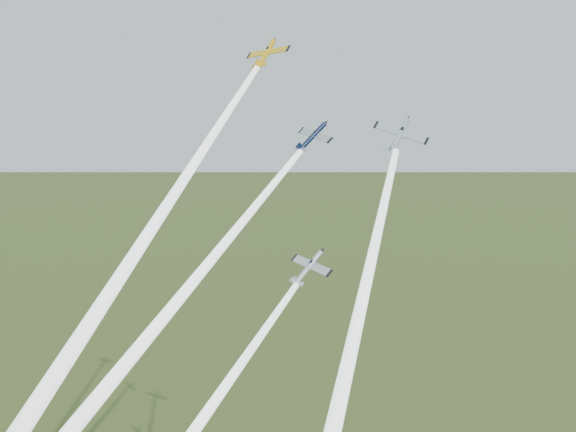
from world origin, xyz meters
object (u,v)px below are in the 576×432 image
object	(u,v)px
plane_navy	(312,137)
plane_silver_low	(309,267)
plane_yellow	(266,53)
plane_silver_right	(400,135)

from	to	relation	value
plane_navy	plane_silver_low	xyz separation A→B (m)	(6.59, -9.52, -18.65)
plane_yellow	plane_navy	xyz separation A→B (m)	(10.60, -1.11, -13.40)
plane_silver_low	plane_silver_right	bearing A→B (deg)	53.02
plane_navy	plane_silver_right	bearing A→B (deg)	12.64
plane_yellow	plane_silver_right	bearing A→B (deg)	-7.91
plane_yellow	plane_silver_right	world-z (taller)	plane_yellow
plane_silver_right	plane_silver_low	bearing A→B (deg)	-155.61
plane_yellow	plane_silver_low	bearing A→B (deg)	-36.39
plane_silver_right	plane_navy	bearing A→B (deg)	159.44
plane_yellow	plane_silver_right	distance (m)	29.59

